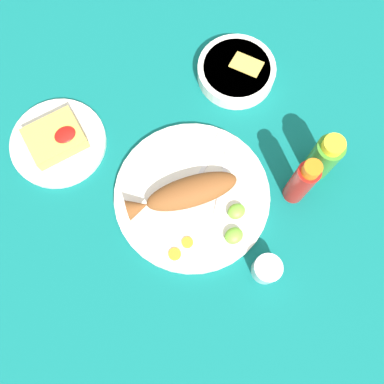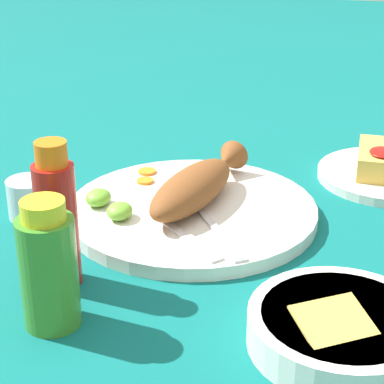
% 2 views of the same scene
% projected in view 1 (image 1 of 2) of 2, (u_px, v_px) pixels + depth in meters
% --- Properties ---
extents(ground_plane, '(4.00, 4.00, 0.00)m').
position_uv_depth(ground_plane, '(192.00, 197.00, 0.95)').
color(ground_plane, '#0C605B').
extents(main_plate, '(0.34, 0.34, 0.02)m').
position_uv_depth(main_plate, '(192.00, 196.00, 0.94)').
color(main_plate, silver).
rests_on(main_plate, ground_plane).
extents(fried_fish, '(0.25, 0.11, 0.05)m').
position_uv_depth(fried_fish, '(186.00, 193.00, 0.90)').
color(fried_fish, brown).
rests_on(fried_fish, main_plate).
extents(fork_near, '(0.16, 0.11, 0.00)m').
position_uv_depth(fork_near, '(208.00, 160.00, 0.95)').
color(fork_near, silver).
rests_on(fork_near, main_plate).
extents(fork_far, '(0.14, 0.15, 0.00)m').
position_uv_depth(fork_far, '(225.00, 172.00, 0.94)').
color(fork_far, silver).
rests_on(fork_far, main_plate).
extents(carrot_slice_near, '(0.02, 0.02, 0.00)m').
position_uv_depth(carrot_slice_near, '(187.00, 242.00, 0.90)').
color(carrot_slice_near, orange).
rests_on(carrot_slice_near, main_plate).
extents(carrot_slice_mid, '(0.03, 0.03, 0.00)m').
position_uv_depth(carrot_slice_mid, '(175.00, 254.00, 0.89)').
color(carrot_slice_mid, orange).
rests_on(carrot_slice_mid, main_plate).
extents(lime_wedge_main, '(0.04, 0.03, 0.02)m').
position_uv_depth(lime_wedge_main, '(234.00, 236.00, 0.89)').
color(lime_wedge_main, '#6BB233').
rests_on(lime_wedge_main, main_plate).
extents(lime_wedge_side, '(0.04, 0.03, 0.02)m').
position_uv_depth(lime_wedge_side, '(236.00, 211.00, 0.91)').
color(lime_wedge_side, '#6BB233').
rests_on(lime_wedge_side, main_plate).
extents(hot_sauce_bottle_red, '(0.05, 0.05, 0.17)m').
position_uv_depth(hot_sauce_bottle_red, '(302.00, 182.00, 0.87)').
color(hot_sauce_bottle_red, '#B21914').
rests_on(hot_sauce_bottle_red, ground_plane).
extents(hot_sauce_bottle_green, '(0.06, 0.06, 0.14)m').
position_uv_depth(hot_sauce_bottle_green, '(324.00, 157.00, 0.90)').
color(hot_sauce_bottle_green, '#3D8428').
rests_on(hot_sauce_bottle_green, ground_plane).
extents(salt_cup, '(0.06, 0.06, 0.05)m').
position_uv_depth(salt_cup, '(266.00, 269.00, 0.88)').
color(salt_cup, silver).
rests_on(salt_cup, ground_plane).
extents(side_plate_fries, '(0.22, 0.22, 0.01)m').
position_uv_depth(side_plate_fries, '(58.00, 143.00, 0.98)').
color(side_plate_fries, silver).
rests_on(side_plate_fries, ground_plane).
extents(fries_pile, '(0.12, 0.10, 0.04)m').
position_uv_depth(fries_pile, '(55.00, 138.00, 0.95)').
color(fries_pile, gold).
rests_on(fries_pile, side_plate_fries).
extents(guacamole_bowl, '(0.18, 0.18, 0.05)m').
position_uv_depth(guacamole_bowl, '(236.00, 71.00, 1.01)').
color(guacamole_bowl, white).
rests_on(guacamole_bowl, ground_plane).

